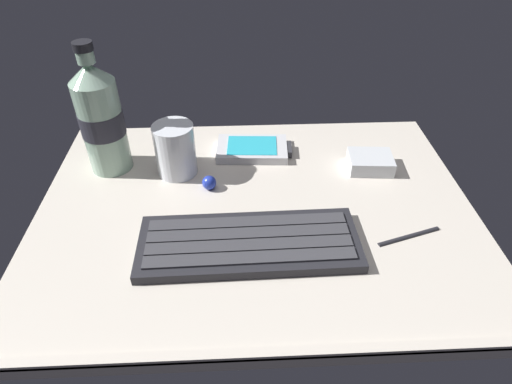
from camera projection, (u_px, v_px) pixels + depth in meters
The scene contains 8 objects.
ground_plane at pixel (256, 214), 63.96cm from camera, with size 64.00×48.00×2.80cm.
keyboard at pixel (249, 243), 56.78cm from camera, with size 29.19×11.50×1.70cm.
handheld_device at pixel (253, 149), 74.52cm from camera, with size 13.10×8.26×1.50cm.
juice_cup at pixel (176, 152), 68.15cm from camera, with size 6.40×6.40×8.50cm.
water_bottle at pixel (101, 118), 66.10cm from camera, with size 6.73×6.73×20.80cm.
charger_block at pixel (370, 162), 70.60cm from camera, with size 7.00×5.60×2.40cm, color silver.
trackball_mouse at pixel (209, 183), 66.47cm from camera, with size 2.20×2.20×2.20cm, color #2338B2.
stylus_pen at pixel (409, 235), 58.59cm from camera, with size 0.70×0.70×9.50cm, color #26262B.
Camera 1 is at (-2.21, -47.96, 41.67)cm, focal length 30.29 mm.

